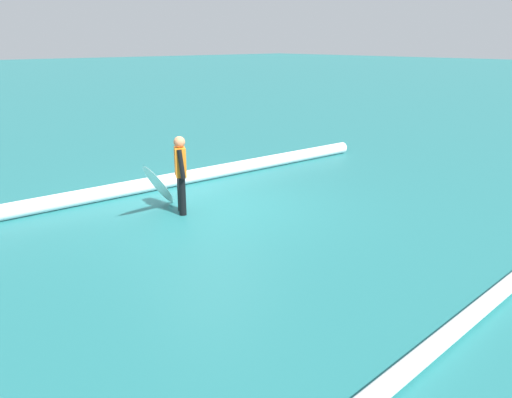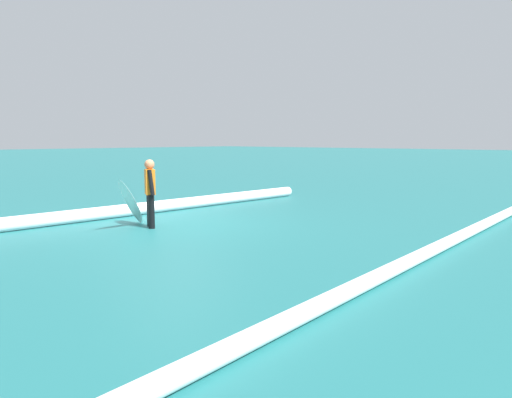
{
  "view_description": "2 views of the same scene",
  "coord_description": "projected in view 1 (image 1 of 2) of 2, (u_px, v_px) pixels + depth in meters",
  "views": [
    {
      "loc": [
        6.12,
        8.25,
        3.26
      ],
      "look_at": [
        0.69,
        2.21,
        0.79
      ],
      "focal_mm": 36.92,
      "sensor_mm": 36.0,
      "label": 1
    },
    {
      "loc": [
        7.01,
        8.95,
        1.96
      ],
      "look_at": [
        0.14,
        2.7,
        0.82
      ],
      "focal_mm": 34.29,
      "sensor_mm": 36.0,
      "label": 2
    }
  ],
  "objects": [
    {
      "name": "wave_crest_foreground",
      "position": [
        86.0,
        196.0,
        10.85
      ],
      "size": [
        15.99,
        0.85,
        0.31
      ],
      "primitive_type": "cylinder",
      "rotation": [
        0.0,
        1.57,
        -0.03
      ],
      "color": "white",
      "rests_on": "ground_plane"
    },
    {
      "name": "surfboard",
      "position": [
        159.0,
        186.0,
        10.08
      ],
      "size": [
        1.38,
        1.24,
        1.18
      ],
      "color": "white",
      "rests_on": "ground_plane"
    },
    {
      "name": "ground_plane",
      "position": [
        209.0,
        206.0,
        10.73
      ],
      "size": [
        177.2,
        177.2,
        0.0
      ],
      "primitive_type": "plane",
      "color": "#1E6567"
    },
    {
      "name": "surfer",
      "position": [
        181.0,
        171.0,
        10.09
      ],
      "size": [
        0.34,
        0.52,
        1.51
      ],
      "rotation": [
        0.0,
        0.0,
        4.21
      ],
      "color": "black",
      "rests_on": "ground_plane"
    },
    {
      "name": "wave_crest_midground",
      "position": [
        497.0,
        295.0,
        6.78
      ],
      "size": [
        20.13,
        1.27,
        0.21
      ],
      "primitive_type": "cylinder",
      "rotation": [
        0.0,
        1.57,
        0.05
      ],
      "color": "white",
      "rests_on": "ground_plane"
    }
  ]
}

